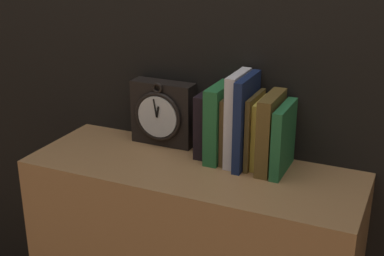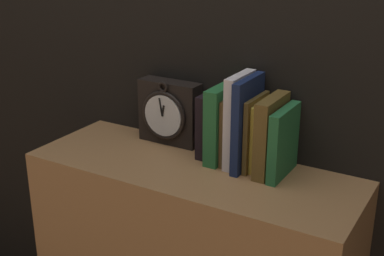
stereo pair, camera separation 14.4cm
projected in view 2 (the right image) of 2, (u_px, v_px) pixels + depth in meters
clock at (169, 112)px, 1.62m from camera, size 0.19×0.08×0.20m
book_slot0_black at (212, 125)px, 1.53m from camera, size 0.04×0.11×0.19m
book_slot1_green at (221, 124)px, 1.50m from camera, size 0.04×0.14×0.22m
book_slot2_brown at (232, 129)px, 1.49m from camera, size 0.01×0.13×0.19m
book_slot3_white at (239, 120)px, 1.46m from camera, size 0.03×0.14×0.26m
book_slot4_navy at (247, 123)px, 1.44m from camera, size 0.02×0.16×0.26m
book_slot5_brown at (256, 133)px, 1.45m from camera, size 0.01×0.14×0.20m
book_slot6_yellow at (262, 136)px, 1.45m from camera, size 0.02×0.12×0.19m
book_slot7_brown at (271, 136)px, 1.42m from camera, size 0.04×0.16×0.21m
book_slot8_green at (284, 142)px, 1.40m from camera, size 0.03×0.16×0.19m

